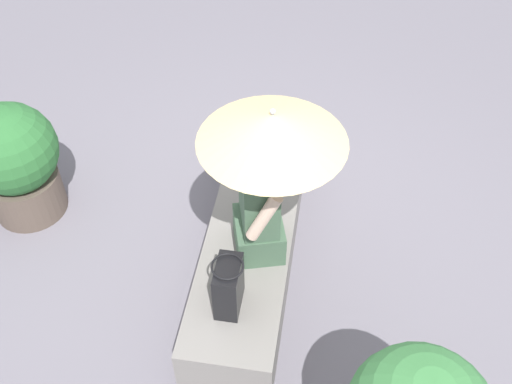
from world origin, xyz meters
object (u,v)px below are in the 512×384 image
at_px(planter_near, 14,160).
at_px(handbag_black, 229,286).
at_px(magazine, 261,181).
at_px(parasol, 272,128).
at_px(person_seated, 259,202).

bearing_deg(planter_near, handbag_black, -117.54).
bearing_deg(magazine, parasol, -143.94).
height_order(person_seated, handbag_black, person_seated).
bearing_deg(handbag_black, magazine, -1.51).
distance_m(person_seated, handbag_black, 0.50).
relative_size(person_seated, planter_near, 0.99).
xyz_separation_m(handbag_black, planter_near, (0.87, 1.67, -0.11)).
xyz_separation_m(parasol, planter_near, (0.47, 1.84, -0.91)).
relative_size(person_seated, magazine, 3.21).
bearing_deg(parasol, planter_near, 75.69).
xyz_separation_m(handbag_black, magazine, (0.99, -0.03, -0.17)).
xyz_separation_m(parasol, handbag_black, (-0.40, 0.17, -0.80)).
distance_m(parasol, handbag_black, 0.91).
bearing_deg(magazine, planter_near, 116.35).
bearing_deg(handbag_black, planter_near, 62.46).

